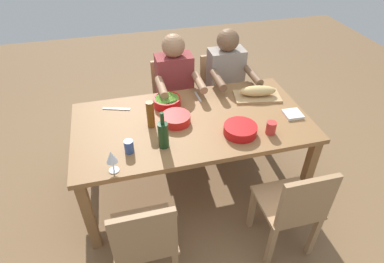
# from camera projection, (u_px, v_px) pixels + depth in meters

# --- Properties ---
(ground_plane) EXTENTS (8.00, 8.00, 0.00)m
(ground_plane) POSITION_uv_depth(u_px,v_px,m) (192.00, 184.00, 3.03)
(ground_plane) COLOR brown
(dining_table) EXTENTS (1.87, 0.98, 0.74)m
(dining_table) POSITION_uv_depth(u_px,v_px,m) (192.00, 128.00, 2.62)
(dining_table) COLOR olive
(dining_table) RESTS_ON ground_plane
(chair_near_right) EXTENTS (0.40, 0.40, 0.85)m
(chair_near_right) POSITION_uv_depth(u_px,v_px,m) (294.00, 207.00, 2.22)
(chair_near_right) COLOR #A87F56
(chair_near_right) RESTS_ON ground_plane
(chair_far_right) EXTENTS (0.40, 0.40, 0.85)m
(chair_far_right) POSITION_uv_depth(u_px,v_px,m) (220.00, 90.00, 3.46)
(chair_far_right) COLOR #A87F56
(chair_far_right) RESTS_ON ground_plane
(diner_far_right) EXTENTS (0.41, 0.53, 1.20)m
(diner_far_right) POSITION_uv_depth(u_px,v_px,m) (227.00, 80.00, 3.18)
(diner_far_right) COLOR #2D2D38
(diner_far_right) RESTS_ON ground_plane
(chair_near_left) EXTENTS (0.40, 0.40, 0.85)m
(chair_near_left) POSITION_uv_depth(u_px,v_px,m) (145.00, 240.00, 2.01)
(chair_near_left) COLOR #A87F56
(chair_near_left) RESTS_ON ground_plane
(chair_far_center) EXTENTS (0.40, 0.40, 0.85)m
(chair_far_center) POSITION_uv_depth(u_px,v_px,m) (173.00, 96.00, 3.35)
(chair_far_center) COLOR #A87F56
(chair_far_center) RESTS_ON ground_plane
(diner_far_center) EXTENTS (0.41, 0.53, 1.20)m
(diner_far_center) POSITION_uv_depth(u_px,v_px,m) (176.00, 87.00, 3.08)
(diner_far_center) COLOR #2D2D38
(diner_far_center) RESTS_ON ground_plane
(serving_bowl_pasta) EXTENTS (0.23, 0.23, 0.07)m
(serving_bowl_pasta) POSITION_uv_depth(u_px,v_px,m) (176.00, 118.00, 2.53)
(serving_bowl_pasta) COLOR red
(serving_bowl_pasta) RESTS_ON dining_table
(serving_bowl_salad) EXTENTS (0.23, 0.23, 0.08)m
(serving_bowl_salad) POSITION_uv_depth(u_px,v_px,m) (167.00, 101.00, 2.72)
(serving_bowl_salad) COLOR red
(serving_bowl_salad) RESTS_ON dining_table
(serving_bowl_fruit) EXTENTS (0.25, 0.25, 0.07)m
(serving_bowl_fruit) POSITION_uv_depth(u_px,v_px,m) (240.00, 129.00, 2.42)
(serving_bowl_fruit) COLOR red
(serving_bowl_fruit) RESTS_ON dining_table
(cutting_board) EXTENTS (0.43, 0.29, 0.02)m
(cutting_board) POSITION_uv_depth(u_px,v_px,m) (257.00, 96.00, 2.85)
(cutting_board) COLOR tan
(cutting_board) RESTS_ON dining_table
(bread_loaf) EXTENTS (0.33, 0.17, 0.09)m
(bread_loaf) POSITION_uv_depth(u_px,v_px,m) (258.00, 91.00, 2.81)
(bread_loaf) COLOR tan
(bread_loaf) RESTS_ON cutting_board
(wine_bottle) EXTENTS (0.08, 0.08, 0.29)m
(wine_bottle) POSITION_uv_depth(u_px,v_px,m) (163.00, 134.00, 2.26)
(wine_bottle) COLOR #193819
(wine_bottle) RESTS_ON dining_table
(beer_bottle) EXTENTS (0.06, 0.06, 0.22)m
(beer_bottle) POSITION_uv_depth(u_px,v_px,m) (151.00, 114.00, 2.45)
(beer_bottle) COLOR brown
(beer_bottle) RESTS_ON dining_table
(wine_glass) EXTENTS (0.08, 0.08, 0.17)m
(wine_glass) POSITION_uv_depth(u_px,v_px,m) (112.00, 158.00, 2.06)
(wine_glass) COLOR silver
(wine_glass) RESTS_ON dining_table
(cup_near_right) EXTENTS (0.08, 0.08, 0.10)m
(cup_near_right) POSITION_uv_depth(u_px,v_px,m) (271.00, 128.00, 2.42)
(cup_near_right) COLOR red
(cup_near_right) RESTS_ON dining_table
(cup_near_left) EXTENTS (0.07, 0.07, 0.10)m
(cup_near_left) POSITION_uv_depth(u_px,v_px,m) (129.00, 146.00, 2.25)
(cup_near_left) COLOR #334C8C
(cup_near_left) RESTS_ON dining_table
(fork_far_center) EXTENTS (0.02, 0.17, 0.01)m
(fork_far_center) POSITION_uv_depth(u_px,v_px,m) (198.00, 97.00, 2.85)
(fork_far_center) COLOR silver
(fork_far_center) RESTS_ON dining_table
(carving_knife) EXTENTS (0.23, 0.10, 0.01)m
(carving_knife) POSITION_uv_depth(u_px,v_px,m) (116.00, 109.00, 2.70)
(carving_knife) COLOR silver
(carving_knife) RESTS_ON dining_table
(napkin_stack) EXTENTS (0.15, 0.15, 0.02)m
(napkin_stack) POSITION_uv_depth(u_px,v_px,m) (293.00, 114.00, 2.63)
(napkin_stack) COLOR white
(napkin_stack) RESTS_ON dining_table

